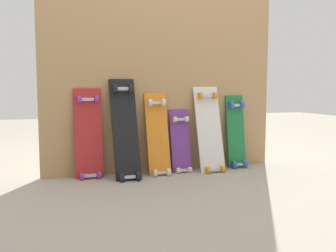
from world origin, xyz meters
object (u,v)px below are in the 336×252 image
at_px(skateboard_orange, 158,138).
at_px(skateboard_purple, 181,145).
at_px(skateboard_green, 236,135).
at_px(skateboard_black, 126,133).
at_px(skateboard_red, 89,137).
at_px(skateboard_white, 210,133).

distance_m(skateboard_orange, skateboard_purple, 0.23).
xyz_separation_m(skateboard_orange, skateboard_green, (0.75, 0.04, -0.01)).
height_order(skateboard_black, skateboard_orange, skateboard_black).
height_order(skateboard_red, skateboard_purple, skateboard_red).
relative_size(skateboard_red, skateboard_black, 0.91).
bearing_deg(skateboard_white, skateboard_black, -177.83).
xyz_separation_m(skateboard_red, skateboard_green, (1.31, -0.01, -0.03)).
distance_m(skateboard_purple, skateboard_white, 0.27).
xyz_separation_m(skateboard_red, skateboard_orange, (0.56, -0.05, -0.02)).
relative_size(skateboard_red, skateboard_orange, 1.05).
height_order(skateboard_orange, skateboard_white, skateboard_white).
bearing_deg(skateboard_orange, skateboard_white, -2.35).
relative_size(skateboard_black, skateboard_green, 1.20).
xyz_separation_m(skateboard_red, skateboard_purple, (0.78, -0.02, -0.10)).
distance_m(skateboard_purple, skateboard_green, 0.54).
relative_size(skateboard_orange, skateboard_green, 1.05).
bearing_deg(skateboard_green, skateboard_orange, -177.30).
relative_size(skateboard_purple, skateboard_white, 0.76).
bearing_deg(skateboard_white, skateboard_red, 176.34).
distance_m(skateboard_red, skateboard_white, 1.03).
relative_size(skateboard_red, skateboard_green, 1.10).
bearing_deg(skateboard_purple, skateboard_orange, -172.46).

